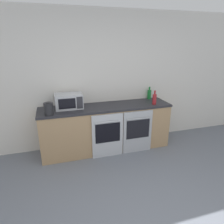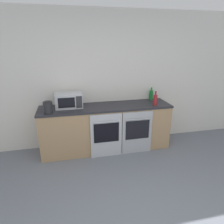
# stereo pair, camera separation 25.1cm
# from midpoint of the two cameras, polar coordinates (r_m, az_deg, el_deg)

# --- Properties ---
(wall_back) EXTENTS (10.00, 0.06, 2.60)m
(wall_back) POSITION_cam_midpoint_polar(r_m,az_deg,el_deg) (3.95, -0.89, 8.88)
(wall_back) COLOR silver
(wall_back) RESTS_ON ground_plane
(counter_back) EXTENTS (2.47, 0.61, 0.89)m
(counter_back) POSITION_cam_midpoint_polar(r_m,az_deg,el_deg) (3.90, 0.15, -4.44)
(counter_back) COLOR tan
(counter_back) RESTS_ON ground_plane
(oven_left) EXTENTS (0.57, 0.06, 0.83)m
(oven_left) POSITION_cam_midpoint_polar(r_m,az_deg,el_deg) (3.62, 0.36, -6.74)
(oven_left) COLOR #B7BABF
(oven_left) RESTS_ON ground_plane
(oven_right) EXTENTS (0.57, 0.06, 0.83)m
(oven_right) POSITION_cam_midpoint_polar(r_m,az_deg,el_deg) (3.79, 9.08, -5.81)
(oven_right) COLOR #A8AAAF
(oven_right) RESTS_ON ground_plane
(microwave) EXTENTS (0.48, 0.33, 0.26)m
(microwave) POSITION_cam_midpoint_polar(r_m,az_deg,el_deg) (3.68, -10.32, 3.31)
(microwave) COLOR #B7BABF
(microwave) RESTS_ON counter_back
(bottle_green) EXTENTS (0.08, 0.08, 0.26)m
(bottle_green) POSITION_cam_midpoint_polar(r_m,az_deg,el_deg) (4.25, 12.81, 4.80)
(bottle_green) COLOR #19722D
(bottle_green) RESTS_ON counter_back
(bottle_red) EXTENTS (0.08, 0.08, 0.27)m
(bottle_red) POSITION_cam_midpoint_polar(r_m,az_deg,el_deg) (3.87, 14.08, 3.41)
(bottle_red) COLOR maroon
(bottle_red) RESTS_ON counter_back
(kettle) EXTENTS (0.15, 0.15, 0.21)m
(kettle) POSITION_cam_midpoint_polar(r_m,az_deg,el_deg) (3.45, -15.87, 1.28)
(kettle) COLOR #232326
(kettle) RESTS_ON counter_back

